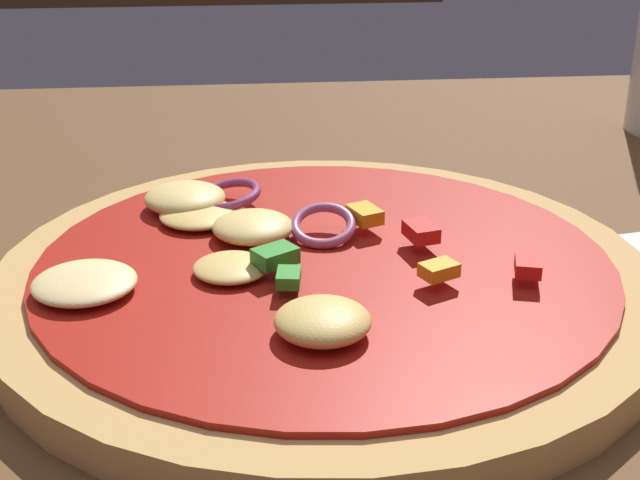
# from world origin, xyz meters

# --- Properties ---
(dining_table) EXTENTS (1.14, 0.86, 0.04)m
(dining_table) POSITION_xyz_m (0.00, 0.00, 0.02)
(dining_table) COLOR brown
(dining_table) RESTS_ON ground
(pizza) EXTENTS (0.29, 0.29, 0.03)m
(pizza) POSITION_xyz_m (-0.05, 0.03, 0.05)
(pizza) COLOR tan
(pizza) RESTS_ON dining_table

